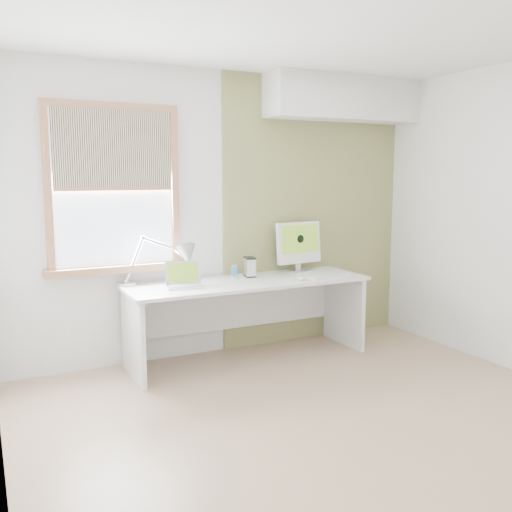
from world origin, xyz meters
TOP-DOWN VIEW (x-y plane):
  - room at (0.00, 0.00)m, footprint 4.04×3.54m
  - accent_wall at (1.00, 1.74)m, footprint 2.00×0.02m
  - soffit at (1.20, 1.57)m, footprint 1.60×0.40m
  - window at (-1.00, 1.71)m, footprint 1.20×0.14m
  - desk at (0.09, 1.44)m, footprint 2.20×0.70m
  - desk_lamp at (-0.54, 1.52)m, footprint 0.72×0.41m
  - laptop at (-0.52, 1.38)m, footprint 0.34×0.29m
  - phone_dock at (0.01, 1.51)m, footprint 0.07×0.07m
  - external_drive at (0.18, 1.54)m, footprint 0.11×0.15m
  - imac at (0.74, 1.60)m, footprint 0.50×0.18m
  - keyboard at (0.83, 1.19)m, footprint 0.45×0.17m
  - mouse at (0.52, 1.18)m, footprint 0.11×0.13m

SIDE VIEW (x-z plane):
  - desk at x=0.09m, z-range 0.17..0.90m
  - keyboard at x=0.83m, z-range 0.73..0.75m
  - mouse at x=0.52m, z-range 0.73..0.76m
  - phone_dock at x=0.01m, z-range 0.70..0.83m
  - laptop at x=-0.52m, z-range 0.68..0.89m
  - external_drive at x=0.18m, z-range 0.73..0.91m
  - desk_lamp at x=-0.54m, z-range 0.74..1.17m
  - imac at x=0.74m, z-range 0.76..1.24m
  - room at x=0.00m, z-range -0.02..2.62m
  - accent_wall at x=1.00m, z-range 0.00..2.60m
  - window at x=-1.00m, z-range 0.83..2.25m
  - soffit at x=1.20m, z-range 2.19..2.61m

